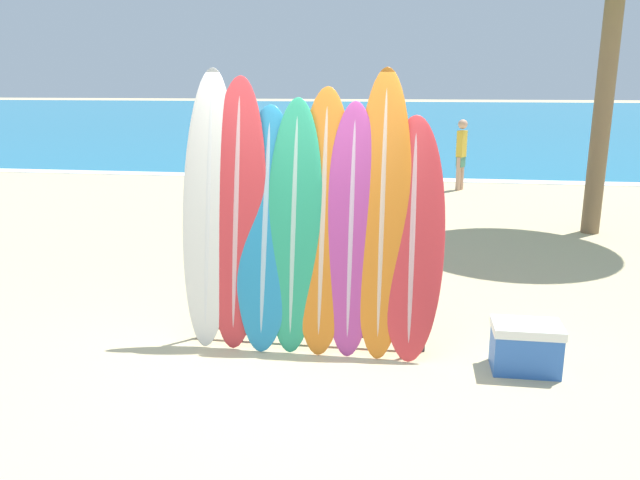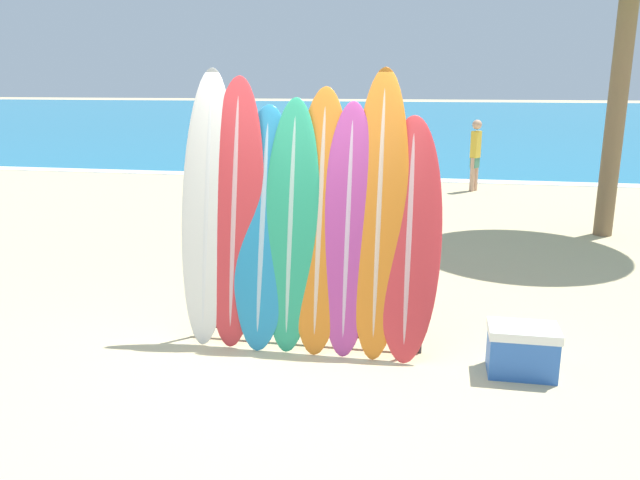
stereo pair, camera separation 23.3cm
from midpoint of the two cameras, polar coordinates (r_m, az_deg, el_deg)
ground_plane at (r=5.68m, az=-1.46°, el=-10.91°), size 160.00×160.00×0.00m
ocean_water at (r=45.09m, az=9.32°, el=11.12°), size 120.00×60.00×0.01m
surfboard_rack at (r=5.83m, az=-0.29°, el=-5.55°), size 2.19×0.04×0.80m
surfboard_slot_0 at (r=5.92m, az=-9.15°, el=3.00°), size 0.51×0.63×2.55m
surfboard_slot_1 at (r=5.83m, az=-6.67°, el=2.56°), size 0.55×0.61×2.48m
surfboard_slot_2 at (r=5.77m, az=-4.06°, el=1.18°), size 0.58×0.69×2.22m
surfboard_slot_3 at (r=5.69m, az=-1.48°, el=1.38°), size 0.52×0.62×2.29m
surfboard_slot_4 at (r=5.67m, az=1.19°, el=1.81°), size 0.55×0.71×2.38m
surfboard_slot_5 at (r=5.62m, az=3.77°, el=1.01°), size 0.50×0.64×2.26m
surfboard_slot_6 at (r=5.60m, az=6.62°, el=2.48°), size 0.52×0.77×2.56m
surfboard_slot_7 at (r=5.59m, az=9.33°, el=0.16°), size 0.58×0.72×2.14m
person_near_water at (r=10.37m, az=-3.22°, el=5.52°), size 0.20×0.26×1.52m
person_mid_beach at (r=12.70m, az=6.26°, el=7.63°), size 0.23×0.29×1.74m
person_far_left at (r=7.77m, az=2.84°, el=3.23°), size 0.28×0.29×1.69m
person_far_right at (r=14.48m, az=14.47°, el=7.75°), size 0.24×0.27×1.59m
cooler_box at (r=5.65m, az=19.13°, el=-9.49°), size 0.58×0.38×0.43m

